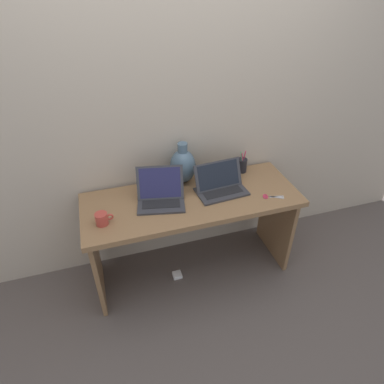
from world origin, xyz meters
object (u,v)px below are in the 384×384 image
(green_vase, at_px, (183,166))
(pen_cup, at_px, (242,165))
(laptop_left, at_px, (161,193))
(coffee_mug, at_px, (102,219))
(power_brick, at_px, (177,275))
(scissors, at_px, (270,197))
(laptop_right, at_px, (220,184))

(green_vase, height_order, pen_cup, green_vase)
(laptop_left, relative_size, coffee_mug, 3.15)
(coffee_mug, xyz_separation_m, power_brick, (0.48, 0.05, -0.75))
(coffee_mug, xyz_separation_m, scissors, (1.14, -0.05, -0.04))
(power_brick, bearing_deg, laptop_left, 135.36)
(coffee_mug, distance_m, pen_cup, 1.14)
(laptop_right, distance_m, pen_cup, 0.32)
(pen_cup, height_order, power_brick, pen_cup)
(green_vase, bearing_deg, scissors, -35.87)
(green_vase, relative_size, scissors, 2.15)
(laptop_right, bearing_deg, pen_cup, 37.08)
(power_brick, bearing_deg, coffee_mug, -173.55)
(scissors, bearing_deg, power_brick, 170.66)
(coffee_mug, distance_m, scissors, 1.14)
(pen_cup, relative_size, power_brick, 2.56)
(laptop_left, relative_size, pen_cup, 2.02)
(laptop_left, distance_m, scissors, 0.76)
(power_brick, bearing_deg, pen_cup, 23.47)
(pen_cup, height_order, scissors, pen_cup)
(coffee_mug, distance_m, power_brick, 0.89)
(coffee_mug, height_order, pen_cup, pen_cup)
(coffee_mug, bearing_deg, power_brick, 6.45)
(coffee_mug, relative_size, scissors, 0.78)
(laptop_right, xyz_separation_m, scissors, (0.30, -0.18, -0.05))
(laptop_right, bearing_deg, green_vase, 137.99)
(pen_cup, distance_m, power_brick, 1.02)
(green_vase, height_order, coffee_mug, green_vase)
(pen_cup, bearing_deg, green_vase, 179.67)
(pen_cup, bearing_deg, laptop_right, -142.92)
(laptop_right, height_order, power_brick, laptop_right)
(laptop_left, xyz_separation_m, coffee_mug, (-0.41, -0.13, -0.02))
(laptop_right, distance_m, green_vase, 0.30)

